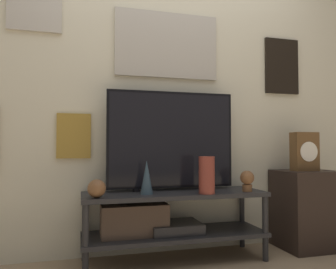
% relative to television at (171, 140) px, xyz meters
% --- Properties ---
extents(wall_back, '(6.40, 0.08, 2.70)m').
position_rel_television_xyz_m(wall_back, '(-0.00, 0.16, 0.50)').
color(wall_back, beige).
rests_on(wall_back, ground_plane).
extents(media_console, '(1.29, 0.40, 0.48)m').
position_rel_television_xyz_m(media_console, '(-0.10, -0.09, -0.55)').
color(media_console, '#232326').
rests_on(media_console, ground_plane).
extents(television, '(0.96, 0.05, 0.73)m').
position_rel_television_xyz_m(television, '(0.00, 0.00, 0.00)').
color(television, black).
rests_on(television, media_console).
extents(vase_slim_bronze, '(0.09, 0.09, 0.23)m').
position_rel_television_xyz_m(vase_slim_bronze, '(-0.21, -0.14, -0.26)').
color(vase_slim_bronze, '#2D4251').
rests_on(vase_slim_bronze, media_console).
extents(vase_tall_ceramic, '(0.11, 0.11, 0.26)m').
position_rel_television_xyz_m(vase_tall_ceramic, '(0.19, -0.23, -0.25)').
color(vase_tall_ceramic, brown).
rests_on(vase_tall_ceramic, media_console).
extents(vase_round_glass, '(0.12, 0.12, 0.12)m').
position_rel_television_xyz_m(vase_round_glass, '(-0.55, -0.21, -0.32)').
color(vase_round_glass, brown).
rests_on(vase_round_glass, media_console).
extents(decorative_bust, '(0.10, 0.10, 0.15)m').
position_rel_television_xyz_m(decorative_bust, '(0.51, -0.20, -0.29)').
color(decorative_bust, brown).
rests_on(decorative_bust, media_console).
extents(side_table, '(0.45, 0.39, 0.61)m').
position_rel_television_xyz_m(side_table, '(1.10, -0.08, -0.55)').
color(side_table, black).
rests_on(side_table, ground_plane).
extents(mantel_clock, '(0.21, 0.11, 0.31)m').
position_rel_television_xyz_m(mantel_clock, '(1.08, -0.10, -0.09)').
color(mantel_clock, brown).
rests_on(mantel_clock, side_table).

